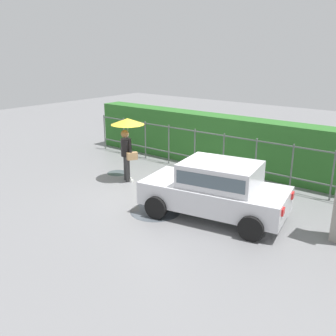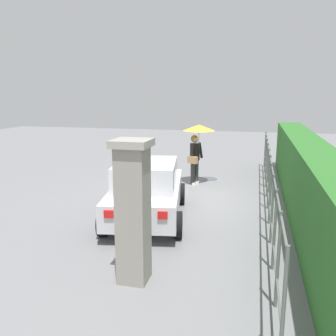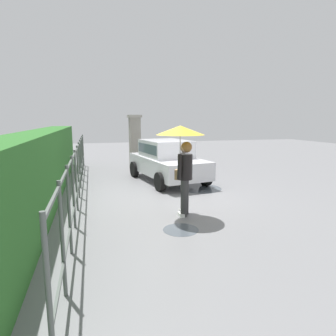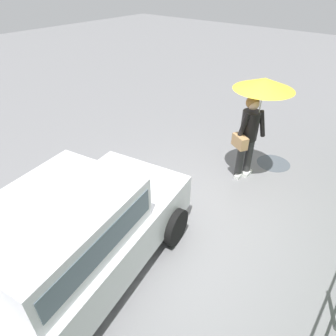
% 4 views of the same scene
% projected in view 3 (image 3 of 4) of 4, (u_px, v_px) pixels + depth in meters
% --- Properties ---
extents(ground_plane, '(40.00, 40.00, 0.00)m').
position_uv_depth(ground_plane, '(166.00, 195.00, 8.43)').
color(ground_plane, slate).
extents(car, '(3.94, 2.38, 1.48)m').
position_uv_depth(car, '(167.00, 159.00, 10.30)').
color(car, silver).
rests_on(car, ground).
extents(pedestrian, '(1.08, 1.08, 2.08)m').
position_uv_depth(pedestrian, '(182.00, 148.00, 6.39)').
color(pedestrian, '#333333').
rests_on(pedestrian, ground).
extents(gate_pillar, '(0.60, 0.60, 2.42)m').
position_uv_depth(gate_pillar, '(135.00, 141.00, 12.89)').
color(gate_pillar, gray).
rests_on(gate_pillar, ground).
extents(fence_section, '(11.99, 0.05, 1.50)m').
position_uv_depth(fence_section, '(78.00, 169.00, 8.04)').
color(fence_section, '#59605B').
rests_on(fence_section, ground).
extents(hedge_row, '(12.94, 0.90, 1.90)m').
position_uv_depth(hedge_row, '(42.00, 166.00, 7.78)').
color(hedge_row, '#2D6B28').
rests_on(hedge_row, ground).
extents(puddle_near, '(1.38, 1.38, 0.00)m').
position_uv_depth(puddle_near, '(200.00, 188.00, 9.27)').
color(puddle_near, '#4C545B').
rests_on(puddle_near, ground).
extents(puddle_far, '(0.73, 0.73, 0.00)m').
position_uv_depth(puddle_far, '(181.00, 230.00, 5.79)').
color(puddle_far, '#4C545B').
rests_on(puddle_far, ground).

